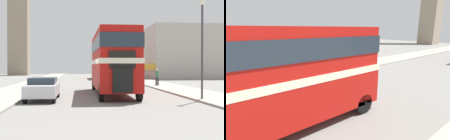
# 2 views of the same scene
# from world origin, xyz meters

# --- Properties ---
(double_decker_bus) EXTENTS (2.51, 11.01, 4.34)m
(double_decker_bus) POSITION_xyz_m (0.65, 2.88, 2.57)
(double_decker_bus) COLOR #B2140F
(double_decker_bus) RESTS_ON ground_plane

